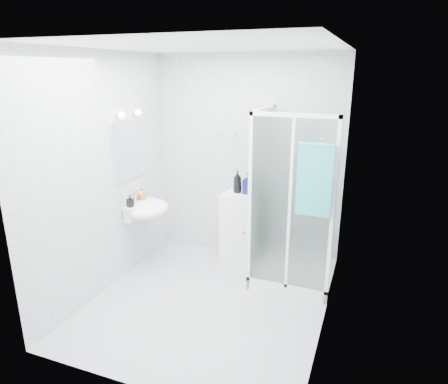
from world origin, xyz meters
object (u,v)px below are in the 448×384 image
at_px(wall_basin, 147,209).
at_px(hand_towel, 315,178).
at_px(shampoo_bottle_a, 237,182).
at_px(shampoo_bottle_b, 249,183).
at_px(soap_dispenser_orange, 142,194).
at_px(shower_enclosure, 287,246).
at_px(soap_dispenser_black, 130,201).
at_px(storage_cabinet, 239,229).

relative_size(wall_basin, hand_towel, 0.76).
height_order(shampoo_bottle_a, shampoo_bottle_b, shampoo_bottle_a).
relative_size(hand_towel, soap_dispenser_orange, 4.88).
distance_m(wall_basin, hand_towel, 2.06).
relative_size(shower_enclosure, shampoo_bottle_a, 7.19).
height_order(shampoo_bottle_a, soap_dispenser_black, shampoo_bottle_a).
xyz_separation_m(storage_cabinet, hand_towel, (0.98, -0.64, 0.92)).
distance_m(storage_cabinet, soap_dispenser_orange, 1.29).
xyz_separation_m(shower_enclosure, shampoo_bottle_b, (-0.56, 0.27, 0.63)).
relative_size(wall_basin, shampoo_bottle_b, 2.12).
bearing_deg(shampoo_bottle_a, hand_towel, -32.72).
bearing_deg(shampoo_bottle_b, storage_cabinet, -163.97).
height_order(shower_enclosure, shampoo_bottle_b, shower_enclosure).
height_order(storage_cabinet, shampoo_bottle_b, shampoo_bottle_b).
bearing_deg(wall_basin, soap_dispenser_black, -121.52).
relative_size(hand_towel, shampoo_bottle_a, 2.63).
height_order(shower_enclosure, soap_dispenser_black, shower_enclosure).
relative_size(storage_cabinet, soap_dispenser_black, 6.59).
height_order(storage_cabinet, hand_towel, hand_towel).
bearing_deg(shampoo_bottle_b, soap_dispenser_black, -147.80).
distance_m(wall_basin, storage_cabinet, 1.18).
bearing_deg(soap_dispenser_black, shower_enclosure, 15.57).
relative_size(shampoo_bottle_b, soap_dispenser_orange, 1.76).
height_order(hand_towel, soap_dispenser_black, hand_towel).
height_order(storage_cabinet, soap_dispenser_orange, soap_dispenser_orange).
distance_m(shampoo_bottle_a, soap_dispenser_orange, 1.18).
distance_m(shower_enclosure, soap_dispenser_black, 1.89).
xyz_separation_m(shower_enclosure, wall_basin, (-1.66, -0.32, 0.35)).
bearing_deg(soap_dispenser_black, shampoo_bottle_a, 35.04).
xyz_separation_m(shower_enclosure, storage_cabinet, (-0.66, 0.24, 0.02)).
bearing_deg(wall_basin, shampoo_bottle_a, 30.83).
height_order(shampoo_bottle_b, soap_dispenser_black, shampoo_bottle_b).
xyz_separation_m(wall_basin, storage_cabinet, (0.99, 0.55, -0.33)).
distance_m(hand_towel, soap_dispenser_black, 2.13).
bearing_deg(shampoo_bottle_b, shampoo_bottle_a, -174.82).
distance_m(shampoo_bottle_b, soap_dispenser_black, 1.43).
bearing_deg(shampoo_bottle_a, shower_enclosure, -19.91).
relative_size(hand_towel, shampoo_bottle_b, 2.77).
height_order(shampoo_bottle_a, soap_dispenser_orange, shampoo_bottle_a).
bearing_deg(storage_cabinet, shower_enclosure, -18.86).
bearing_deg(storage_cabinet, hand_towel, -32.22).
height_order(hand_towel, shampoo_bottle_a, hand_towel).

